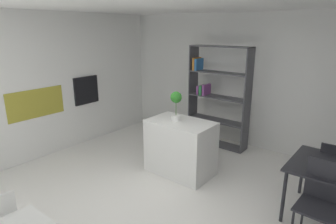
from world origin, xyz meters
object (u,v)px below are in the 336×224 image
at_px(kitchen_island, 181,147).
at_px(open_bookshelf, 215,96).
at_px(built_in_oven, 86,90).
at_px(dining_chair_near, 322,196).
at_px(potted_plant_on_island, 176,103).
at_px(child_chair_left, 5,219).
at_px(dining_table, 332,172).

height_order(kitchen_island, open_bookshelf, open_bookshelf).
height_order(built_in_oven, dining_chair_near, built_in_oven).
xyz_separation_m(built_in_oven, potted_plant_on_island, (2.32, 0.06, 0.09)).
bearing_deg(child_chair_left, potted_plant_on_island, -5.85).
xyz_separation_m(kitchen_island, child_chair_left, (-0.51, -2.62, -0.12)).
bearing_deg(kitchen_island, dining_chair_near, -8.49).
bearing_deg(built_in_oven, open_bookshelf, 35.58).
bearing_deg(child_chair_left, dining_table, -41.10).
xyz_separation_m(built_in_oven, open_bookshelf, (2.19, 1.57, -0.09)).
distance_m(child_chair_left, dining_table, 3.91).
relative_size(built_in_oven, dining_table, 0.60).
distance_m(dining_table, dining_chair_near, 0.51).
distance_m(kitchen_island, child_chair_left, 2.67).
xyz_separation_m(built_in_oven, child_chair_left, (1.91, -2.55, -0.80)).
relative_size(potted_plant_on_island, dining_chair_near, 0.50).
bearing_deg(dining_table, child_chair_left, -134.34).
bearing_deg(built_in_oven, potted_plant_on_island, 1.47).
bearing_deg(potted_plant_on_island, dining_table, 4.36).
height_order(child_chair_left, dining_table, dining_table).
xyz_separation_m(potted_plant_on_island, dining_chair_near, (2.31, -0.32, -0.65)).
distance_m(kitchen_island, potted_plant_on_island, 0.77).
distance_m(open_bookshelf, dining_table, 2.80).
relative_size(built_in_oven, child_chair_left, 0.98).
bearing_deg(dining_table, dining_chair_near, -89.40).
height_order(kitchen_island, child_chair_left, kitchen_island).
bearing_deg(dining_table, potted_plant_on_island, -175.64).
height_order(kitchen_island, dining_chair_near, dining_chair_near).
relative_size(built_in_oven, kitchen_island, 0.53).
relative_size(potted_plant_on_island, child_chair_left, 0.83).
bearing_deg(open_bookshelf, built_in_oven, -144.42).
bearing_deg(dining_chair_near, dining_table, 93.42).
distance_m(built_in_oven, dining_table, 4.66).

